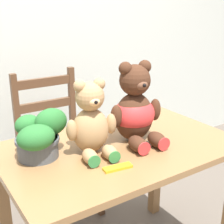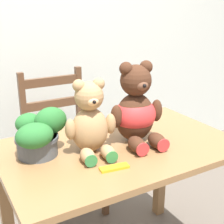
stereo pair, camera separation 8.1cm
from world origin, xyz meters
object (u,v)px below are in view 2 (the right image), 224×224
wooden_chair_behind (62,147)px  teddy_bear_left (90,122)px  teddy_bear_right (136,110)px  chocolate_bar (114,168)px  potted_plant (39,134)px

wooden_chair_behind → teddy_bear_left: size_ratio=2.91×
teddy_bear_right → wooden_chair_behind: bearing=-74.2°
chocolate_bar → wooden_chair_behind: bearing=83.1°
wooden_chair_behind → potted_plant: size_ratio=3.99×
wooden_chair_behind → potted_plant: bearing=62.5°
teddy_bear_right → potted_plant: size_ratio=1.59×
teddy_bear_left → potted_plant: teddy_bear_left is taller
teddy_bear_left → chocolate_bar: teddy_bear_left is taller
wooden_chair_behind → teddy_bear_left: teddy_bear_left is taller
wooden_chair_behind → chocolate_bar: 0.98m
teddy_bear_left → chocolate_bar: 0.24m
teddy_bear_left → potted_plant: bearing=-12.3°
wooden_chair_behind → potted_plant: wooden_chair_behind is taller
teddy_bear_left → potted_plant: (-0.22, 0.08, -0.04)m
teddy_bear_right → chocolate_bar: bearing=46.1°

